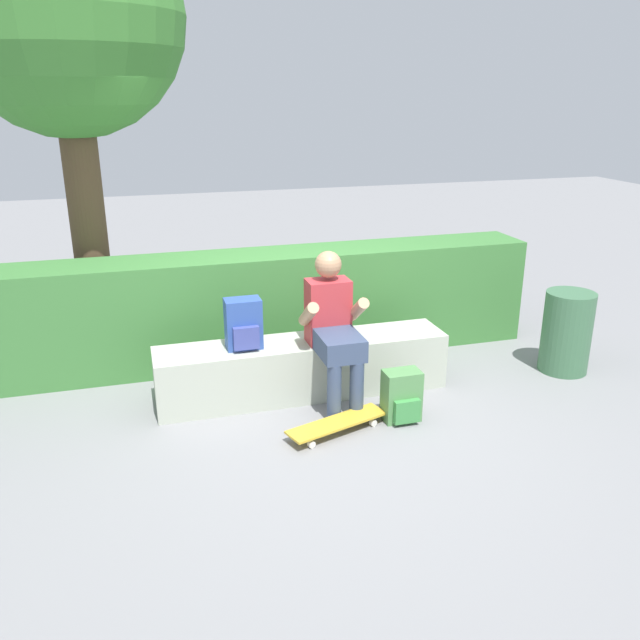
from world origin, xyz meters
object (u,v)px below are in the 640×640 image
(skateboard_near_person, at_px, (337,423))
(person_skater, at_px, (333,325))
(bench_main, at_px, (303,368))
(trash_bin, at_px, (567,332))
(backpack_on_ground, at_px, (402,397))
(backpack_on_bench, at_px, (244,325))

(skateboard_near_person, bearing_deg, person_skater, 76.19)
(bench_main, height_order, trash_bin, trash_bin)
(backpack_on_ground, height_order, trash_bin, trash_bin)
(skateboard_near_person, bearing_deg, backpack_on_bench, 128.38)
(bench_main, distance_m, person_skater, 0.52)
(backpack_on_ground, bearing_deg, skateboard_near_person, -174.34)
(bench_main, xyz_separation_m, skateboard_near_person, (0.07, -0.71, -0.16))
(skateboard_near_person, height_order, trash_bin, trash_bin)
(bench_main, bearing_deg, backpack_on_ground, -47.30)
(backpack_on_bench, relative_size, trash_bin, 0.55)
(person_skater, relative_size, backpack_on_ground, 3.05)
(person_skater, relative_size, skateboard_near_person, 1.48)
(skateboard_near_person, relative_size, backpack_on_ground, 2.06)
(backpack_on_bench, bearing_deg, person_skater, -17.04)
(skateboard_near_person, xyz_separation_m, backpack_on_bench, (-0.55, 0.70, 0.59))
(skateboard_near_person, distance_m, backpack_on_ground, 0.55)
(bench_main, height_order, person_skater, person_skater)
(backpack_on_ground, xyz_separation_m, trash_bin, (1.77, 0.46, 0.17))
(person_skater, bearing_deg, backpack_on_bench, 162.96)
(backpack_on_bench, xyz_separation_m, backpack_on_ground, (1.08, -0.64, -0.47))
(person_skater, distance_m, trash_bin, 2.20)
(trash_bin, bearing_deg, skateboard_near_person, -167.43)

